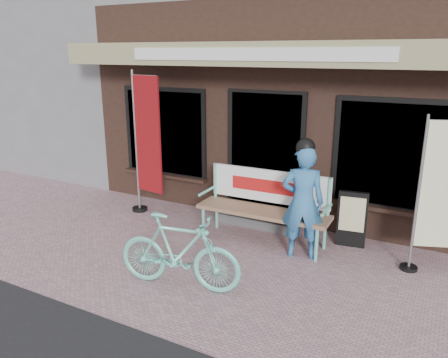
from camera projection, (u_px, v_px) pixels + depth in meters
The scene contains 9 objects.
ground at pixel (205, 268), 5.84m from camera, with size 70.00×70.00×0.00m, color #AF868E.
storefront at pixel (322, 41), 9.21m from camera, with size 7.00×6.77×6.00m.
neighbor_left_near at pixel (56, 38), 13.43m from camera, with size 10.00×7.00×6.40m, color slate.
bench at pixel (266, 201), 6.53m from camera, with size 2.01×0.55×1.08m.
person at pixel (303, 200), 5.96m from camera, with size 0.67×0.54×1.70m.
bicycle at pixel (179, 252), 5.25m from camera, with size 0.44×1.57×0.94m, color #6BD1BA.
nobori_red at pixel (146, 143), 7.45m from camera, with size 0.74×0.31×2.50m.
nobori_cream at pixel (436, 194), 5.48m from camera, with size 0.61×0.33×2.07m.
menu_stand at pixel (352, 219), 6.39m from camera, with size 0.43×0.15×0.84m.
Camera 1 is at (2.69, -4.54, 2.79)m, focal length 35.00 mm.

